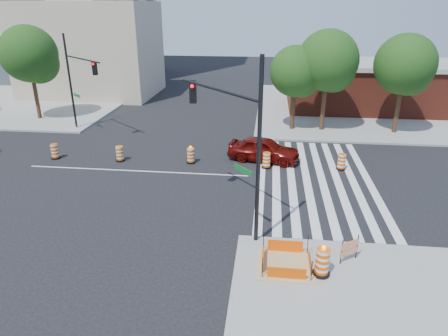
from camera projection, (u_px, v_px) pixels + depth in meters
The scene contains 22 objects.
ground at pixel (137, 171), 24.99m from camera, with size 120.00×120.00×0.00m, color black.
sidewalk_ne at pixel (369, 109), 39.59m from camera, with size 22.00×22.00×0.15m, color gray.
sidewalk_nw at pixel (28, 100), 43.40m from camera, with size 22.00×22.00×0.15m, color gray.
crosswalk_east at pixel (314, 179), 23.82m from camera, with size 6.75×13.50×0.01m.
lane_centerline at pixel (137, 171), 24.98m from camera, with size 14.00×0.12×0.01m, color silver.
excavation_pit at pixel (286, 264), 15.68m from camera, with size 2.20×2.20×0.90m.
brick_storefront at pixel (373, 86), 38.74m from camera, with size 16.50×8.50×4.60m.
beige_midrise at pixel (91, 49), 44.57m from camera, with size 14.00×10.00×10.00m, color #BDAA90.
red_coupe at pixel (264, 149), 26.37m from camera, with size 1.89×4.69×1.60m, color #5B0A07.
signal_pole_se at pixel (234, 128), 16.89m from camera, with size 4.04×4.53×7.85m.
signal_pole_nw at pixel (77, 76), 30.69m from camera, with size 4.36×3.79×7.47m.
pit_drum at pixel (322, 263), 14.97m from camera, with size 0.66×0.66×1.29m.
barricade at pixel (350, 248), 15.75m from camera, with size 0.78×0.56×1.09m.
tree_north_b at pixel (30, 57), 34.10m from camera, with size 4.80×4.80×8.16m.
tree_north_c at pixel (296, 74), 31.41m from camera, with size 4.02×4.01×6.81m.
tree_north_d at pixel (328, 64), 30.88m from camera, with size 4.72×4.72×8.02m.
tree_north_e at pixel (405, 68), 30.24m from camera, with size 4.57×4.57×7.76m.
median_drum_1 at pixel (55, 152), 26.82m from camera, with size 0.60×0.60×1.02m.
median_drum_2 at pixel (120, 154), 26.41m from camera, with size 0.60×0.60×1.02m.
median_drum_3 at pixel (191, 156), 26.09m from camera, with size 0.60×0.60×1.18m.
median_drum_4 at pixel (266, 161), 25.29m from camera, with size 0.60×0.60×1.02m.
median_drum_5 at pixel (342, 162), 25.05m from camera, with size 0.60×0.60×1.02m.
Camera 1 is at (8.09, -22.26, 9.67)m, focal length 32.00 mm.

